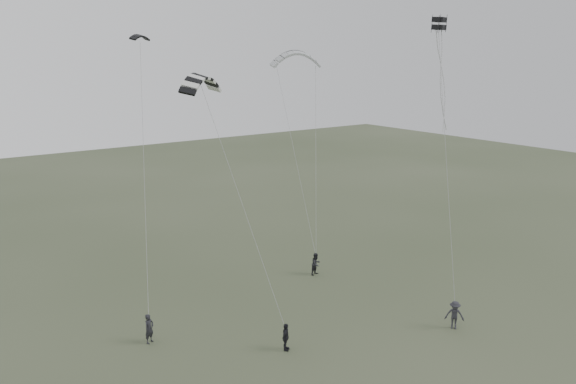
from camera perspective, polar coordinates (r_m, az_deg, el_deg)
ground at (r=32.18m, az=3.82°, el=-13.90°), size 140.00×140.00×0.00m
flyer_left at (r=31.47m, az=-13.92°, el=-13.32°), size 0.70×0.61×1.62m
flyer_right at (r=39.42m, az=2.87°, el=-7.30°), size 0.87×0.75×1.57m
flyer_center at (r=29.93m, az=-0.23°, el=-14.52°), size 0.89×0.84×1.48m
flyer_far at (r=33.35m, az=16.56°, el=-11.88°), size 1.14×1.19×1.63m
kite_dark_small at (r=36.24m, az=-14.83°, el=15.10°), size 1.50×1.15×0.58m
kite_pale_large at (r=42.38m, az=0.83°, el=13.96°), size 3.90×2.57×1.71m
kite_striped at (r=29.69m, az=-8.84°, el=11.55°), size 3.36×2.86×1.45m
kite_box at (r=36.17m, az=15.10°, el=16.20°), size 0.88×0.91×0.77m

